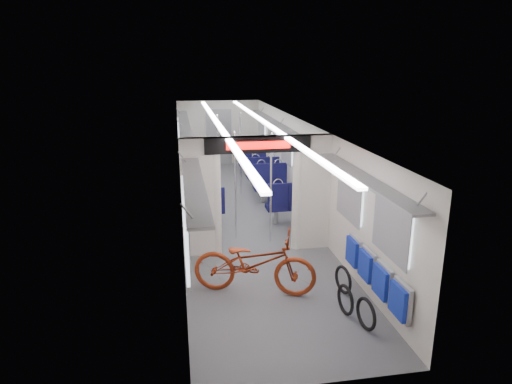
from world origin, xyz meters
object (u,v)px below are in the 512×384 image
seat_bay_near_right (278,190)px  stanchion_far_left (219,158)px  bike_hoop_c (343,281)px  bike_hoop_a (366,315)px  bike_hoop_b (345,301)px  flip_bench (374,273)px  stanchion_near_left (235,186)px  stanchion_far_right (241,154)px  seat_bay_far_left (197,168)px  seat_bay_near_left (203,195)px  stanchion_near_right (271,189)px  bicycle (254,263)px  seat_bay_far_right (258,165)px

seat_bay_near_right → stanchion_far_left: 2.00m
bike_hoop_c → bike_hoop_a: bearing=-92.9°
bike_hoop_c → bike_hoop_b: bearing=-107.4°
flip_bench → seat_bay_near_right: seat_bay_near_right is taller
seat_bay_near_right → stanchion_near_left: size_ratio=0.94×
bike_hoop_c → stanchion_far_right: stanchion_far_right is taller
bike_hoop_b → stanchion_near_left: bearing=110.3°
bike_hoop_b → seat_bay_near_right: size_ratio=0.22×
seat_bay_near_right → seat_bay_far_left: 3.40m
bike_hoop_c → seat_bay_near_left: seat_bay_near_left is taller
seat_bay_far_left → stanchion_near_right: (1.29, -4.74, 0.61)m
seat_bay_far_left → stanchion_near_left: (0.60, -4.44, 0.61)m
flip_bench → bicycle: bearing=155.0°
seat_bay_near_right → stanchion_far_left: (-1.34, 1.35, 0.60)m
bicycle → seat_bay_far_left: 6.88m
bicycle → stanchion_far_left: size_ratio=0.87×
bike_hoop_c → seat_bay_far_left: bearing=105.8°
stanchion_near_right → stanchion_near_left: bearing=156.4°
seat_bay_near_left → bicycle: bearing=-81.6°
bike_hoop_b → seat_bay_far_left: seat_bay_far_left is taller
bike_hoop_c → seat_bay_far_left: size_ratio=0.23×
seat_bay_near_right → seat_bay_far_right: seat_bay_near_right is taller
stanchion_near_right → seat_bay_far_left: bearing=105.2°
bike_hoop_b → seat_bay_near_left: size_ratio=0.24×
bike_hoop_a → stanchion_far_right: (-0.78, 7.07, 0.94)m
seat_bay_near_left → seat_bay_far_right: seat_bay_far_right is taller
bike_hoop_a → bike_hoop_c: (0.05, 1.05, -0.00)m
flip_bench → seat_bay_near_right: 4.82m
bike_hoop_c → stanchion_near_left: stanchion_near_left is taller
seat_bay_far_right → stanchion_near_right: stanchion_near_right is taller
bike_hoop_a → stanchion_near_right: size_ratio=0.21×
stanchion_near_left → stanchion_far_left: same height
seat_bay_far_right → stanchion_far_left: bearing=-130.3°
stanchion_far_right → seat_bay_far_left: bearing=137.2°
stanchion_far_right → bike_hoop_a: bearing=-83.7°
bike_hoop_b → stanchion_near_right: 3.18m
flip_bench → seat_bay_near_left: (-2.29, 4.78, -0.06)m
seat_bay_near_left → stanchion_far_right: 2.22m
bike_hoop_b → seat_bay_near_left: 5.21m
bicycle → bike_hoop_b: 1.54m
flip_bench → stanchion_far_right: stanchion_far_right is taller
bike_hoop_b → seat_bay_near_left: seat_bay_near_left is taller
stanchion_near_right → stanchion_far_left: same height
stanchion_near_left → flip_bench: bearing=-62.2°
bike_hoop_c → seat_bay_near_right: bearing=91.9°
seat_bay_near_right → bike_hoop_b: bearing=-90.6°
bike_hoop_c → seat_bay_near_right: (-0.14, 4.27, 0.34)m
seat_bay_far_right → stanchion_near_right: size_ratio=0.91×
bicycle → stanchion_far_left: bearing=19.2°
bike_hoop_b → seat_bay_near_left: bearing=110.5°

